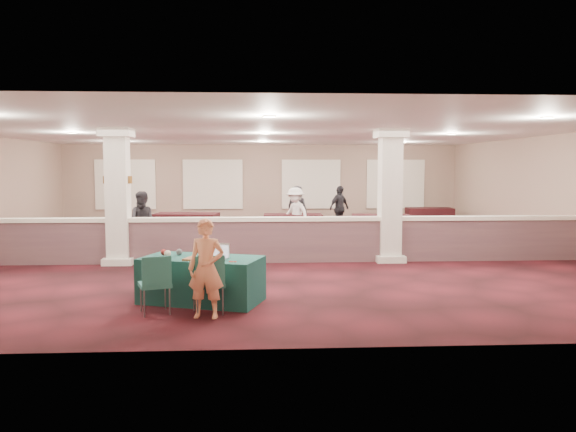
{
  "coord_description": "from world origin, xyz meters",
  "views": [
    {
      "loc": [
        -0.23,
        -14.93,
        2.3
      ],
      "look_at": [
        0.5,
        -2.0,
        1.17
      ],
      "focal_mm": 35.0,
      "sensor_mm": 36.0,
      "label": 1
    }
  ],
  "objects": [
    {
      "name": "attendee_d",
      "position": [
        1.27,
        5.8,
        0.8
      ],
      "size": [
        0.9,
        0.74,
        1.61
      ],
      "primitive_type": "imported",
      "rotation": [
        0.0,
        0.0,
        2.67
      ],
      "color": "black",
      "rests_on": "ground"
    },
    {
      "name": "near_table",
      "position": [
        -1.17,
        -5.42,
        0.38
      ],
      "size": [
        2.21,
        1.58,
        0.77
      ],
      "primitive_type": "cube",
      "rotation": [
        0.0,
        0.0,
        -0.32
      ],
      "color": "#103B36",
      "rests_on": "ground"
    },
    {
      "name": "wall_back",
      "position": [
        0.0,
        8.0,
        1.6
      ],
      "size": [
        16.0,
        0.04,
        3.2
      ],
      "primitive_type": "cube",
      "color": "gray",
      "rests_on": "ground"
    },
    {
      "name": "far_table_back_right",
      "position": [
        6.5,
        6.5,
        0.36
      ],
      "size": [
        1.82,
        1.01,
        0.71
      ],
      "primitive_type": "cube",
      "rotation": [
        0.0,
        0.0,
        -0.08
      ],
      "color": "black",
      "rests_on": "ground"
    },
    {
      "name": "far_table_front_left",
      "position": [
        -5.46,
        1.24,
        0.33
      ],
      "size": [
        1.67,
        0.87,
        0.67
      ],
      "primitive_type": "cube",
      "rotation": [
        0.0,
        0.0,
        -0.03
      ],
      "color": "black",
      "rests_on": "ground"
    },
    {
      "name": "knitting",
      "position": [
        -1.21,
        -5.69,
        0.78
      ],
      "size": [
        0.5,
        0.43,
        0.03
      ],
      "primitive_type": "cube",
      "rotation": [
        0.0,
        0.0,
        -0.32
      ],
      "color": "#C7611F",
      "rests_on": "near_table"
    },
    {
      "name": "partition_wall",
      "position": [
        0.0,
        -1.5,
        0.57
      ],
      "size": [
        15.6,
        0.28,
        1.1
      ],
      "color": "#533842",
      "rests_on": "ground"
    },
    {
      "name": "attendee_b",
      "position": [
        1.02,
        3.0,
        0.82
      ],
      "size": [
        1.06,
        1.11,
        1.65
      ],
      "primitive_type": "imported",
      "rotation": [
        0.0,
        0.0,
        -0.85
      ],
      "color": "silver",
      "rests_on": "ground"
    },
    {
      "name": "attendee_c",
      "position": [
        2.76,
        5.18,
        0.81
      ],
      "size": [
        1.02,
        0.96,
        1.62
      ],
      "primitive_type": "imported",
      "rotation": [
        0.0,
        0.0,
        0.7
      ],
      "color": "black",
      "rests_on": "ground"
    },
    {
      "name": "screen_glow",
      "position": [
        -0.86,
        -5.47,
        0.89
      ],
      "size": [
        0.3,
        0.1,
        0.2
      ],
      "primitive_type": "cube",
      "rotation": [
        0.0,
        0.0,
        -0.32
      ],
      "color": "#D2E0FC",
      "rests_on": "near_table"
    },
    {
      "name": "woman",
      "position": [
        -1.0,
        -6.45,
        0.76
      ],
      "size": [
        0.6,
        0.44,
        1.52
      ],
      "primitive_type": "imported",
      "rotation": [
        0.0,
        0.0,
        -0.15
      ],
      "color": "#F38B69",
      "rests_on": "ground"
    },
    {
      "name": "ground",
      "position": [
        0.0,
        0.0,
        0.0
      ],
      "size": [
        16.0,
        16.0,
        0.0
      ],
      "primitive_type": "plane",
      "color": "#441118",
      "rests_on": "ground"
    },
    {
      "name": "yarn_red",
      "position": [
        -1.86,
        -5.14,
        0.82
      ],
      "size": [
        0.11,
        0.11,
        0.11
      ],
      "primitive_type": "sphere",
      "color": "maroon",
      "rests_on": "near_table"
    },
    {
      "name": "far_table_back_left",
      "position": [
        -2.5,
        3.2,
        0.41
      ],
      "size": [
        2.14,
        1.29,
        0.82
      ],
      "primitive_type": "cube",
      "rotation": [
        0.0,
        0.0,
        -0.15
      ],
      "color": "black",
      "rests_on": "ground"
    },
    {
      "name": "conf_chair_main",
      "position": [
        -0.98,
        -6.28,
        0.56
      ],
      "size": [
        0.58,
        0.58,
        0.95
      ],
      "rotation": [
        0.0,
        0.0,
        0.25
      ],
      "color": "#226263",
      "rests_on": "ground"
    },
    {
      "name": "yarn_cream",
      "position": [
        -1.76,
        -5.34,
        0.83
      ],
      "size": [
        0.12,
        0.12,
        0.12
      ],
      "primitive_type": "sphere",
      "color": "beige",
      "rests_on": "near_table"
    },
    {
      "name": "attendee_a",
      "position": [
        -3.25,
        0.2,
        0.83
      ],
      "size": [
        0.83,
        0.51,
        1.65
      ],
      "primitive_type": "imported",
      "rotation": [
        0.0,
        0.0,
        0.08
      ],
      "color": "black",
      "rests_on": "ground"
    },
    {
      "name": "wall_right",
      "position": [
        8.0,
        0.0,
        1.6
      ],
      "size": [
        0.04,
        16.0,
        3.2
      ],
      "primitive_type": "cube",
      "color": "gray",
      "rests_on": "ground"
    },
    {
      "name": "scissors",
      "position": [
        -0.62,
        -5.92,
        0.77
      ],
      "size": [
        0.13,
        0.07,
        0.01
      ],
      "primitive_type": "cube",
      "rotation": [
        0.0,
        0.0,
        -0.32
      ],
      "color": "red",
      "rests_on": "near_table"
    },
    {
      "name": "laptop_screen",
      "position": [
        -0.85,
        -5.46,
        0.9
      ],
      "size": [
        0.33,
        0.12,
        0.23
      ],
      "primitive_type": "cube",
      "rotation": [
        0.0,
        0.0,
        -0.32
      ],
      "color": "silver",
      "rests_on": "near_table"
    },
    {
      "name": "wall_front",
      "position": [
        0.0,
        -8.0,
        1.6
      ],
      "size": [
        16.0,
        0.04,
        3.2
      ],
      "primitive_type": "cube",
      "color": "gray",
      "rests_on": "ground"
    },
    {
      "name": "far_table_front_right",
      "position": [
        3.8,
        3.0,
        0.38
      ],
      "size": [
        1.97,
        1.17,
        0.75
      ],
      "primitive_type": "cube",
      "rotation": [
        0.0,
        0.0,
        -0.14
      ],
      "color": "black",
      "rests_on": "ground"
    },
    {
      "name": "ceiling",
      "position": [
        0.0,
        0.0,
        3.2
      ],
      "size": [
        16.0,
        16.0,
        0.02
      ],
      "primitive_type": "cube",
      "color": "silver",
      "rests_on": "wall_back"
    },
    {
      "name": "column_left",
      "position": [
        -3.5,
        -1.5,
        1.64
      ],
      "size": [
        0.72,
        0.72,
        3.2
      ],
      "color": "silver",
      "rests_on": "ground"
    },
    {
      "name": "sconce_right",
      "position": [
        -3.22,
        -1.5,
        2.0
      ],
      "size": [
        0.12,
        0.12,
        0.18
      ],
      "color": "brown",
      "rests_on": "column_left"
    },
    {
      "name": "far_table_back_center",
      "position": [
        0.95,
        3.2,
        0.38
      ],
      "size": [
        1.92,
        1.0,
        0.77
      ],
      "primitive_type": "cube",
      "rotation": [
        0.0,
        0.0,
        -0.03
      ],
      "color": "black",
      "rests_on": "ground"
    },
    {
      "name": "laptop_base",
      "position": [
        -0.89,
        -5.57,
        0.78
      ],
      "size": [
        0.41,
        0.34,
        0.02
      ],
      "primitive_type": "cube",
      "rotation": [
        0.0,
        0.0,
        -0.32
      ],
      "color": "silver",
      "rests_on": "near_table"
    },
    {
      "name": "column_right",
      "position": [
        3.0,
        -1.5,
        1.64
      ],
      "size": [
        0.72,
        0.72,
        3.2
      ],
      "color": "silver",
      "rests_on": "ground"
    },
    {
      "name": "sconce_left",
      "position": [
        -3.78,
        -1.5,
        2.0
      ],
      "size": [
        0.12,
        0.12,
        0.18
      ],
      "color": "brown",
      "rests_on": "column_left"
    },
    {
      "name": "far_table_front_center",
      "position": [
        -1.97,
        2.58,
        0.34
      ],
      "size": [
        1.83,
        1.18,
        0.69
      ],
      "primitive_type": "cube",
      "rotation": [
        0.0,
        0.0,
        0.21
      ],
      "color": "black",
      "rests_on": "ground"
    },
    {
      "name": "conf_chair_side",
      "position": [
        -1.81,
        -6.23,
        0.55
      ],
      "size": [
        0.59,
        0.6,
        0.93
      ],
      "rotation": [
        0.0,
        0.0,
        0.33
      ],
      "color": "#226263",
      "rests_on": "ground"
    },
    {
      "name": "yarn_grey",
      "position": [
        -1.58,
        -5.15,
        0.82
      ],
      "size": [
        0.11,
        0.11,
        0.11
      ],
      "primitive_type": "sphere",
      "color": "#505055",
      "rests_on": "near_table"
    }
  ]
}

